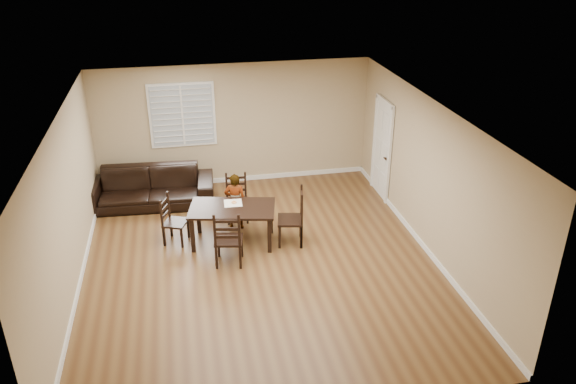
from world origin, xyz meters
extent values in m
plane|color=brown|center=(0.00, 0.00, 0.00)|extent=(7.00, 7.00, 0.00)
cube|color=tan|center=(0.00, 3.50, 1.35)|extent=(6.00, 0.04, 2.70)
cube|color=tan|center=(0.00, -3.50, 1.35)|extent=(6.00, 0.04, 2.70)
cube|color=tan|center=(-3.00, 0.00, 1.35)|extent=(0.04, 7.00, 2.70)
cube|color=tan|center=(3.00, 0.00, 1.35)|extent=(0.04, 7.00, 2.70)
cube|color=white|center=(0.00, 0.00, 2.70)|extent=(6.00, 7.00, 0.04)
cube|color=white|center=(-1.10, 3.45, 1.65)|extent=(1.40, 0.08, 1.40)
cube|color=white|center=(2.97, 2.20, 1.02)|extent=(0.06, 0.94, 2.05)
cylinder|color=#332114|center=(2.94, 1.90, 0.95)|extent=(0.06, 0.06, 0.02)
cube|color=white|center=(0.00, 3.48, 0.05)|extent=(6.00, 0.03, 0.10)
cube|color=white|center=(-2.98, 0.00, 0.05)|extent=(0.03, 7.00, 0.10)
cube|color=white|center=(2.98, 0.00, 0.05)|extent=(0.03, 7.00, 0.10)
cube|color=black|center=(-0.37, 0.77, 0.69)|extent=(1.67, 1.16, 0.04)
cube|color=black|center=(-1.11, 0.57, 0.34)|extent=(0.08, 0.08, 0.67)
cube|color=black|center=(0.22, 0.29, 0.34)|extent=(0.08, 0.08, 0.67)
cube|color=black|center=(-0.97, 1.26, 0.34)|extent=(0.08, 0.08, 0.67)
cube|color=black|center=(0.37, 0.97, 0.34)|extent=(0.08, 0.08, 0.67)
cube|color=black|center=(-0.20, 1.61, 0.41)|extent=(0.45, 0.43, 0.04)
cube|color=black|center=(-0.18, 1.79, 0.47)|extent=(0.43, 0.07, 0.95)
cube|color=black|center=(-0.39, 1.46, 0.19)|extent=(0.04, 0.04, 0.39)
cube|color=black|center=(-0.02, 1.43, 0.19)|extent=(0.04, 0.04, 0.39)
cube|color=black|center=(-0.37, 1.80, 0.19)|extent=(0.04, 0.04, 0.39)
cube|color=black|center=(0.00, 1.77, 0.19)|extent=(0.04, 0.04, 0.39)
cube|color=black|center=(-0.52, 0.09, 0.45)|extent=(0.54, 0.52, 0.04)
cube|color=black|center=(-0.55, -0.10, 0.52)|extent=(0.47, 0.13, 1.04)
cube|color=black|center=(-0.28, 0.24, 0.21)|extent=(0.05, 0.05, 0.43)
cube|color=black|center=(-0.68, 0.31, 0.21)|extent=(0.05, 0.05, 0.43)
cube|color=black|center=(-0.35, -0.13, 0.21)|extent=(0.05, 0.05, 0.43)
cube|color=black|center=(-0.75, -0.05, 0.21)|extent=(0.05, 0.05, 0.43)
cube|color=black|center=(-1.40, 0.99, 0.40)|extent=(0.51, 0.53, 0.04)
cube|color=black|center=(-1.56, 1.05, 0.46)|extent=(0.19, 0.40, 0.93)
cube|color=black|center=(-1.31, 0.76, 0.19)|extent=(0.05, 0.05, 0.38)
cube|color=black|center=(-1.18, 1.10, 0.19)|extent=(0.05, 0.05, 0.38)
cube|color=black|center=(-1.62, 0.88, 0.19)|extent=(0.05, 0.05, 0.38)
cube|color=black|center=(-1.49, 1.22, 0.19)|extent=(0.05, 0.05, 0.38)
cube|color=black|center=(0.65, 0.56, 0.46)|extent=(0.54, 0.57, 0.04)
cube|color=black|center=(0.86, 0.52, 0.54)|extent=(0.14, 0.48, 1.08)
cube|color=black|center=(0.51, 0.80, 0.22)|extent=(0.05, 0.05, 0.44)
cube|color=black|center=(0.42, 0.39, 0.22)|extent=(0.05, 0.05, 0.44)
cube|color=black|center=(0.89, 0.73, 0.22)|extent=(0.05, 0.05, 0.44)
cube|color=black|center=(0.80, 0.31, 0.22)|extent=(0.05, 0.05, 0.44)
imported|color=gray|center=(-0.26, 1.32, 0.56)|extent=(0.46, 0.36, 1.13)
cube|color=beige|center=(-0.34, 0.94, 0.72)|extent=(0.34, 0.34, 0.00)
torus|color=#DD914F|center=(-0.32, 0.94, 0.74)|extent=(0.10, 0.10, 0.03)
torus|color=white|center=(-0.32, 0.94, 0.75)|extent=(0.09, 0.09, 0.02)
imported|color=black|center=(-1.90, 2.67, 0.38)|extent=(2.70, 1.21, 0.77)
camera|label=1|loc=(-1.17, -8.24, 5.33)|focal=35.00mm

